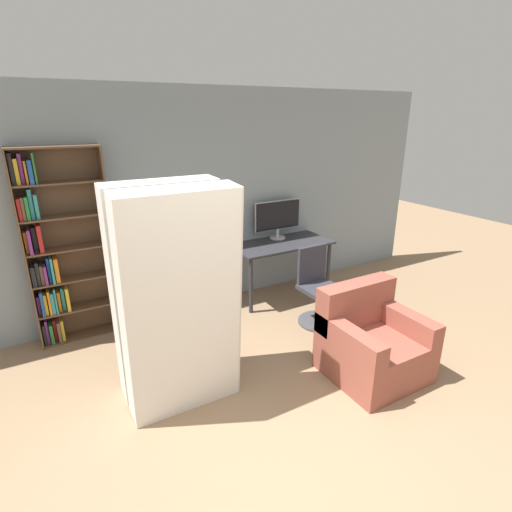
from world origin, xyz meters
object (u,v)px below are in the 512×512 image
at_px(mattress_near, 183,306).
at_px(mattress_far, 168,290).
at_px(bookshelf, 60,252).
at_px(monitor, 278,217).
at_px(office_chair, 318,293).
at_px(armchair, 371,342).

bearing_deg(mattress_near, mattress_far, 90.00).
height_order(bookshelf, mattress_far, bookshelf).
relative_size(bookshelf, mattress_near, 1.10).
distance_m(mattress_near, mattress_far, 0.36).
bearing_deg(monitor, bookshelf, 179.38).
distance_m(monitor, mattress_near, 2.61).
xyz_separation_m(office_chair, mattress_far, (-1.89, -0.29, 0.58)).
relative_size(bookshelf, mattress_far, 1.10).
bearing_deg(office_chair, monitor, 85.40).
bearing_deg(bookshelf, armchair, -41.20).
distance_m(office_chair, mattress_far, 1.99).
relative_size(monitor, bookshelf, 0.34).
relative_size(monitor, mattress_near, 0.37).
bearing_deg(monitor, office_chair, -94.60).
bearing_deg(monitor, armchair, -97.21).
relative_size(monitor, armchair, 0.82).
bearing_deg(office_chair, bookshelf, 157.52).
distance_m(bookshelf, mattress_near, 1.88).
distance_m(monitor, armchair, 2.25).
bearing_deg(bookshelf, mattress_far, -61.82).
relative_size(monitor, office_chair, 0.76).
bearing_deg(monitor, mattress_far, -145.75).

